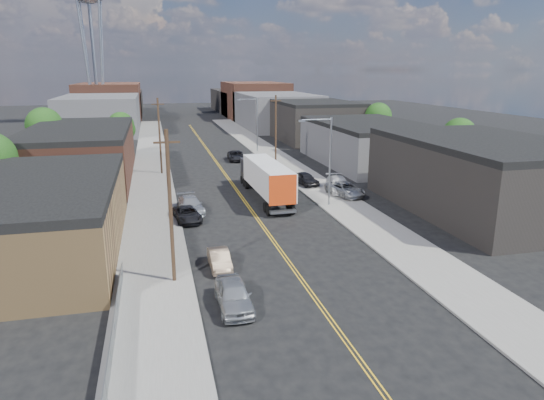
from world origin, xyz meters
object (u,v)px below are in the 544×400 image
car_right_lot_b (339,184)px  car_ahead_truck (236,156)px  semi_truck (265,177)px  car_right_lot_a (345,189)px  car_left_d (190,205)px  car_right_lot_c (305,179)px  car_left_a (234,295)px  car_left_b (220,259)px  car_left_c (187,214)px

car_right_lot_b → car_ahead_truck: 24.03m
semi_truck → car_right_lot_a: bearing=-14.1°
semi_truck → car_left_d: size_ratio=2.99×
semi_truck → car_ahead_truck: size_ratio=2.97×
car_right_lot_b → car_right_lot_c: (-2.65, 3.97, -0.06)m
semi_truck → car_right_lot_b: semi_truck is taller
car_ahead_truck → car_right_lot_b: bearing=-67.1°
car_left_a → car_ahead_truck: 47.84m
car_right_lot_b → car_ahead_truck: (-7.85, 22.71, -0.23)m
car_left_a → car_right_lot_b: 29.20m
semi_truck → car_left_d: 9.32m
car_left_a → car_right_lot_c: (13.35, 28.40, 0.09)m
car_left_b → car_right_lot_b: (16.00, 18.36, 0.32)m
car_left_b → car_right_lot_b: bearing=48.6°
car_left_d → car_right_lot_c: bearing=23.2°
semi_truck → car_left_b: bearing=-113.4°
car_left_a → car_left_d: bearing=92.6°
car_left_b → car_left_c: 11.69m
car_right_lot_a → semi_truck: bearing=155.0°
car_left_c → car_right_lot_a: car_right_lot_a is taller
car_left_b → car_ahead_truck: car_ahead_truck is taller
car_left_b → car_right_lot_b: size_ratio=0.70×
semi_truck → car_right_lot_c: semi_truck is taller
car_right_lot_a → car_ahead_truck: bearing=95.3°
car_left_a → car_left_c: car_left_a is taller
semi_truck → car_right_lot_c: size_ratio=3.54×
car_ahead_truck → car_right_lot_a: bearing=-68.6°
car_right_lot_a → car_right_lot_c: bearing=101.6°
car_left_d → car_right_lot_a: car_right_lot_a is taller
car_left_a → car_left_b: car_left_a is taller
car_left_a → semi_truck: bearing=73.2°
car_left_a → car_left_d: size_ratio=0.92×
car_left_c → car_ahead_truck: car_ahead_truck is taller
car_left_b → car_right_lot_b: 24.36m
semi_truck → car_left_b: (-7.41, -18.28, -1.68)m
semi_truck → car_ahead_truck: bearing=86.8°
car_left_a → car_left_b: size_ratio=1.23×
car_left_c → car_left_d: bearing=73.2°
car_left_d → car_left_a: bearing=-93.7°
car_left_d → semi_truck: bearing=19.2°
car_right_lot_a → car_right_lot_b: bearing=77.7°
semi_truck → car_left_a: bearing=-108.3°
car_ahead_truck → car_left_d: bearing=-104.8°
car_left_c → car_right_lot_b: car_right_lot_b is taller
car_left_d → car_ahead_truck: 28.23m
car_left_b → car_right_lot_c: bearing=58.9°
car_left_b → car_left_d: bearing=93.3°
car_left_c → semi_truck: bearing=30.9°
car_right_lot_c → car_ahead_truck: car_right_lot_c is taller
car_left_c → car_left_d: (0.51, 2.73, 0.10)m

